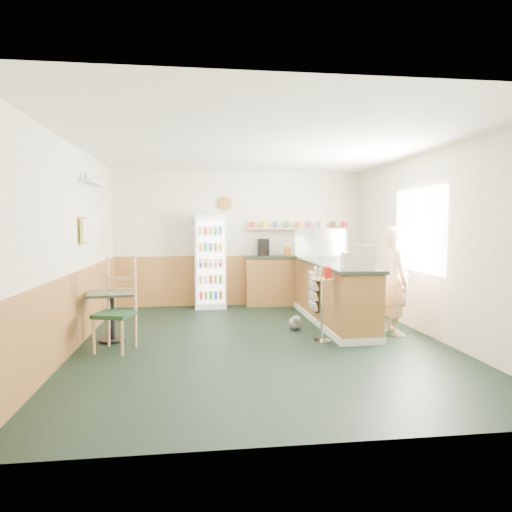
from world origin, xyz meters
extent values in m
plane|color=black|center=(0.00, 0.00, 0.00)|extent=(6.00, 6.00, 0.00)
cube|color=beige|center=(0.00, 3.01, 1.35)|extent=(5.00, 0.02, 2.70)
cube|color=beige|center=(-2.51, 0.00, 1.35)|extent=(0.02, 6.00, 2.70)
cube|color=beige|center=(2.51, 0.00, 1.35)|extent=(0.02, 6.00, 2.70)
cube|color=white|center=(0.00, 0.00, 2.71)|extent=(5.00, 6.00, 0.02)
cube|color=#AD7938|center=(0.00, 2.97, 0.50)|extent=(4.98, 0.05, 1.00)
cube|color=#AD7938|center=(-2.47, 0.00, 0.50)|extent=(0.05, 5.98, 1.00)
cube|color=white|center=(2.46, 0.30, 1.55)|extent=(0.06, 1.45, 1.25)
cube|color=gold|center=(-2.45, 0.50, 1.55)|extent=(0.03, 0.32, 0.38)
cube|color=silver|center=(-2.40, 1.00, 2.25)|extent=(0.18, 1.20, 0.03)
cylinder|color=olive|center=(-0.30, 2.94, 2.05)|extent=(0.26, 0.04, 0.26)
cube|color=#AD7938|center=(1.35, 1.07, 0.47)|extent=(0.60, 2.95, 0.95)
cube|color=silver|center=(1.35, 1.07, 0.05)|extent=(0.64, 2.97, 0.10)
cube|color=#2B3B30|center=(1.35, 1.08, 0.98)|extent=(0.68, 3.01, 0.05)
cube|color=#AD7938|center=(1.20, 2.80, 0.47)|extent=(2.20, 0.38, 0.95)
cube|color=#2B3B30|center=(1.20, 2.80, 0.98)|extent=(2.24, 0.42, 0.05)
cube|color=tan|center=(1.20, 2.88, 1.55)|extent=(2.10, 0.22, 0.04)
cube|color=black|center=(0.45, 2.80, 1.18)|extent=(0.22, 0.18, 0.34)
cylinder|color=#B2664C|center=(0.25, 2.88, 1.63)|extent=(0.10, 0.10, 0.12)
cylinder|color=#B2664C|center=(0.49, 2.88, 1.63)|extent=(0.10, 0.10, 0.12)
cylinder|color=#B2664C|center=(0.72, 2.88, 1.63)|extent=(0.10, 0.10, 0.12)
cylinder|color=#B2664C|center=(0.96, 2.88, 1.63)|extent=(0.10, 0.10, 0.12)
cylinder|color=#B2664C|center=(1.20, 2.88, 1.63)|extent=(0.10, 0.10, 0.12)
cylinder|color=#B2664C|center=(1.44, 2.88, 1.63)|extent=(0.10, 0.10, 0.12)
cylinder|color=#B2664C|center=(1.67, 2.88, 1.63)|extent=(0.10, 0.10, 0.12)
cylinder|color=#B2664C|center=(1.91, 2.88, 1.63)|extent=(0.10, 0.10, 0.12)
cylinder|color=#B2664C|center=(2.15, 2.88, 1.63)|extent=(0.10, 0.10, 0.12)
cube|color=white|center=(-0.61, 2.78, 0.91)|extent=(0.60, 0.43, 1.82)
cube|color=white|center=(-0.61, 2.55, 0.92)|extent=(0.50, 0.02, 1.61)
cube|color=silver|center=(-0.61, 2.48, 0.92)|extent=(0.54, 0.02, 1.67)
cube|color=silver|center=(1.35, 1.84, 1.04)|extent=(0.93, 0.49, 0.06)
cube|color=silver|center=(1.35, 1.84, 1.31)|extent=(0.91, 0.46, 0.46)
cube|color=beige|center=(1.35, -0.10, 1.13)|extent=(0.50, 0.51, 0.24)
imported|color=tan|center=(2.05, 0.17, 0.80)|extent=(0.40, 0.54, 1.60)
cylinder|color=silver|center=(0.85, -0.10, 0.01)|extent=(0.26, 0.26, 0.02)
cylinder|color=silver|center=(0.85, -0.10, 0.44)|extent=(0.04, 0.04, 0.87)
cylinder|color=tan|center=(0.85, -0.10, 0.88)|extent=(0.33, 0.33, 0.02)
cylinder|color=red|center=(0.95, -0.14, 0.96)|extent=(0.05, 0.05, 0.15)
cylinder|color=red|center=(0.94, -0.05, 0.96)|extent=(0.05, 0.05, 0.15)
cylinder|color=red|center=(0.86, 0.00, 0.96)|extent=(0.05, 0.05, 0.15)
cylinder|color=red|center=(0.78, -0.03, 0.96)|extent=(0.05, 0.05, 0.15)
cylinder|color=red|center=(0.75, -0.12, 0.96)|extent=(0.05, 0.05, 0.15)
cylinder|color=red|center=(0.80, -0.19, 0.96)|extent=(0.05, 0.05, 0.15)
cylinder|color=red|center=(0.89, -0.20, 0.96)|extent=(0.05, 0.05, 0.15)
cube|color=black|center=(1.01, 0.91, 0.25)|extent=(0.05, 0.40, 0.03)
cube|color=beige|center=(0.99, 0.91, 0.32)|extent=(0.09, 0.36, 0.14)
cube|color=black|center=(1.01, 0.91, 0.41)|extent=(0.05, 0.40, 0.03)
cube|color=beige|center=(0.99, 0.91, 0.48)|extent=(0.09, 0.36, 0.14)
cube|color=black|center=(1.01, 0.91, 0.57)|extent=(0.05, 0.40, 0.03)
cube|color=beige|center=(0.99, 0.91, 0.64)|extent=(0.09, 0.36, 0.14)
cube|color=black|center=(1.01, 0.91, 0.74)|extent=(0.05, 0.40, 0.03)
cube|color=beige|center=(0.99, 0.91, 0.81)|extent=(0.09, 0.36, 0.14)
cylinder|color=black|center=(-2.05, 0.28, 0.02)|extent=(0.36, 0.36, 0.04)
cylinder|color=black|center=(-2.05, 0.28, 0.34)|extent=(0.07, 0.07, 0.63)
cube|color=#2B3B30|center=(-2.05, 0.28, 0.68)|extent=(0.71, 0.71, 0.04)
cube|color=#153119|center=(-1.92, -0.23, 0.48)|extent=(0.56, 0.56, 0.05)
cylinder|color=tan|center=(-2.11, -0.42, 0.23)|extent=(0.04, 0.04, 0.47)
cylinder|color=tan|center=(-1.73, -0.42, 0.23)|extent=(0.04, 0.04, 0.47)
cylinder|color=tan|center=(-2.11, -0.04, 0.23)|extent=(0.04, 0.04, 0.47)
cylinder|color=tan|center=(-1.73, -0.04, 0.23)|extent=(0.04, 0.04, 0.47)
cube|color=tan|center=(-1.92, -0.03, 0.84)|extent=(0.40, 0.16, 0.72)
sphere|color=gray|center=(0.65, 0.67, 0.10)|extent=(0.20, 0.20, 0.20)
sphere|color=gray|center=(0.65, 0.57, 0.18)|extent=(0.12, 0.12, 0.12)
camera|label=1|loc=(-0.86, -6.21, 1.64)|focal=32.00mm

